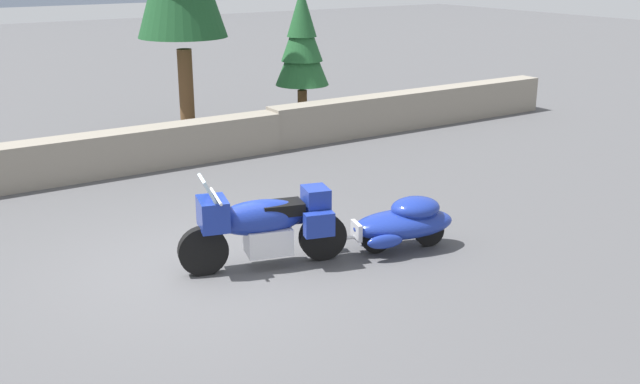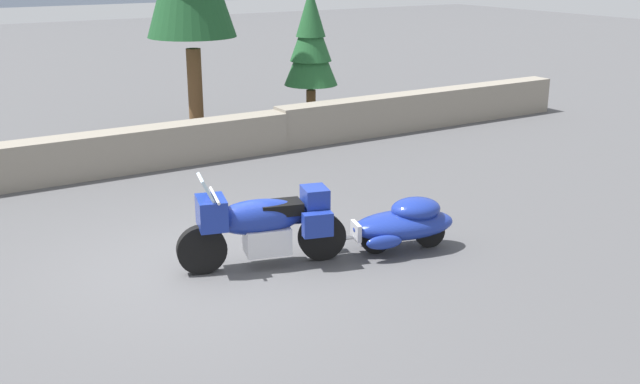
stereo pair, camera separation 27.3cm
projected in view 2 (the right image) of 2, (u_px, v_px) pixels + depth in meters
name	position (u px, v px, depth m)	size (l,w,h in m)	color
ground_plane	(202.00, 267.00, 10.10)	(80.00, 80.00, 0.00)	#4C4C4F
stone_guard_wall	(76.00, 156.00, 13.94)	(24.00, 0.62, 0.94)	gray
touring_motorcycle	(262.00, 223.00, 9.95)	(2.27, 1.10, 1.33)	black
car_shaped_trailer	(404.00, 223.00, 10.57)	(2.22, 1.07, 0.76)	black
pine_tree_secondary	(311.00, 41.00, 17.26)	(1.25, 1.25, 3.36)	brown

